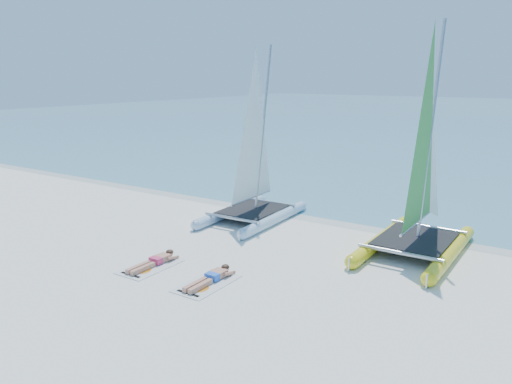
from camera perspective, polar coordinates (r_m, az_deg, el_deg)
ground at (r=14.46m, az=0.14°, el=-8.46°), size 140.00×140.00×0.00m
wet_sand_strip at (r=19.06m, az=9.23°, el=-3.23°), size 140.00×1.40×0.01m
catamaran_blue at (r=18.52m, az=-0.27°, el=2.80°), size 2.47×4.95×6.67m
catamaran_yellow at (r=16.18m, az=18.71°, el=1.62°), size 2.58×5.70×7.25m
towel_a at (r=14.71m, az=-11.99°, el=-8.34°), size 1.00×1.85×0.02m
sunbather_a at (r=14.79m, az=-11.48°, el=-7.73°), size 0.37×1.73×0.26m
towel_b at (r=13.36m, az=-5.64°, el=-10.37°), size 1.00×1.85×0.02m
sunbather_b at (r=13.45m, az=-5.13°, el=-9.68°), size 0.37×1.73×0.26m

